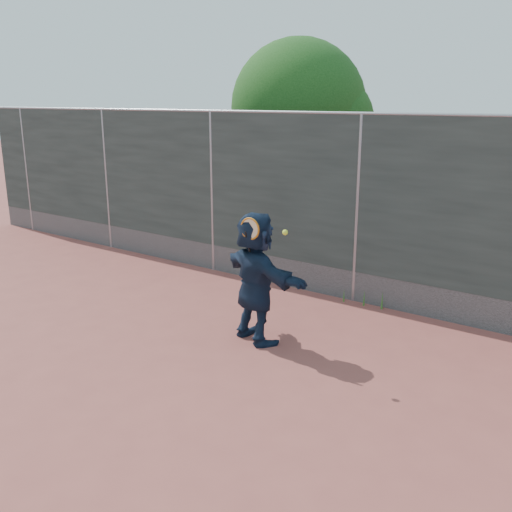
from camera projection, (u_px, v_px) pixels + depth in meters
The scene contains 6 objects.
ground at pixel (218, 383), 6.68m from camera, with size 80.00×80.00×0.00m, color #9E4C42.
player at pixel (256, 278), 7.64m from camera, with size 1.67×0.53×1.80m, color #15243B.
fence at pixel (358, 206), 8.99m from camera, with size 20.00×0.06×3.03m.
swing_action at pixel (253, 230), 7.23m from camera, with size 0.78×0.21×0.51m.
tree_left at pixel (305, 112), 12.62m from camera, with size 3.15×3.00×4.53m.
weed_clump at pixel (367, 298), 9.12m from camera, with size 0.68×0.07×0.30m.
Camera 1 is at (3.92, -4.63, 3.22)m, focal length 40.00 mm.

